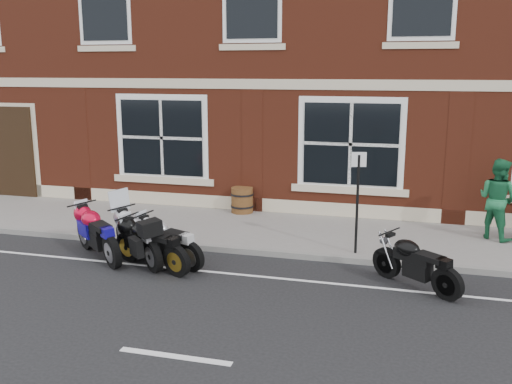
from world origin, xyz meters
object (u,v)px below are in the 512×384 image
(moto_sport_black, at_px, (151,242))
(barrel_planter, at_px, (242,200))
(parking_sign, at_px, (358,196))
(pedestrian_right, at_px, (497,199))
(moto_sport_silver, at_px, (166,239))
(moto_sport_red, at_px, (98,231))
(moto_naked_black, at_px, (415,261))
(moto_touring_silver, at_px, (138,234))

(moto_sport_black, distance_m, barrel_planter, 4.22)
(barrel_planter, distance_m, parking_sign, 4.18)
(barrel_planter, height_order, parking_sign, parking_sign)
(pedestrian_right, bearing_deg, moto_sport_silver, 65.26)
(moto_sport_red, bearing_deg, moto_naked_black, -50.71)
(moto_sport_silver, bearing_deg, barrel_planter, 17.16)
(pedestrian_right, distance_m, parking_sign, 3.40)
(moto_sport_black, bearing_deg, barrel_planter, 15.51)
(pedestrian_right, distance_m, barrel_planter, 6.09)
(moto_sport_red, height_order, moto_sport_silver, moto_sport_red)
(moto_touring_silver, distance_m, pedestrian_right, 7.70)
(pedestrian_right, height_order, parking_sign, parking_sign)
(moto_naked_black, height_order, barrel_planter, moto_naked_black)
(moto_sport_black, height_order, moto_naked_black, moto_sport_black)
(moto_naked_black, distance_m, barrel_planter, 5.82)
(moto_naked_black, bearing_deg, pedestrian_right, 10.27)
(moto_naked_black, xyz_separation_m, barrel_planter, (-4.32, 3.90, -0.04))
(moto_sport_silver, relative_size, moto_naked_black, 1.18)
(moto_sport_black, distance_m, moto_sport_silver, 0.36)
(moto_naked_black, xyz_separation_m, parking_sign, (-1.15, 1.30, 0.82))
(moto_sport_silver, height_order, parking_sign, parking_sign)
(moto_sport_red, bearing_deg, moto_touring_silver, -48.80)
(moto_naked_black, distance_m, parking_sign, 1.92)
(moto_touring_silver, xyz_separation_m, pedestrian_right, (7.05, 3.07, 0.45))
(moto_touring_silver, relative_size, moto_sport_red, 0.95)
(moto_touring_silver, relative_size, parking_sign, 0.80)
(moto_touring_silver, bearing_deg, pedestrian_right, -25.27)
(moto_sport_silver, distance_m, parking_sign, 3.89)
(pedestrian_right, height_order, barrel_planter, pedestrian_right)
(moto_sport_red, bearing_deg, pedestrian_right, -29.11)
(moto_sport_red, bearing_deg, barrel_planter, 13.37)
(moto_touring_silver, distance_m, moto_sport_silver, 0.61)
(pedestrian_right, bearing_deg, parking_sign, 72.19)
(moto_sport_black, bearing_deg, pedestrian_right, -39.20)
(moto_touring_silver, xyz_separation_m, barrel_planter, (1.03, 3.85, -0.11))
(moto_sport_red, distance_m, moto_naked_black, 6.22)
(moto_naked_black, bearing_deg, moto_sport_silver, 128.39)
(moto_sport_black, distance_m, parking_sign, 4.15)
(moto_touring_silver, relative_size, moto_sport_silver, 0.90)
(moto_naked_black, relative_size, barrel_planter, 2.36)
(moto_touring_silver, relative_size, moto_naked_black, 1.06)
(moto_sport_black, xyz_separation_m, pedestrian_right, (6.61, 3.40, 0.49))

